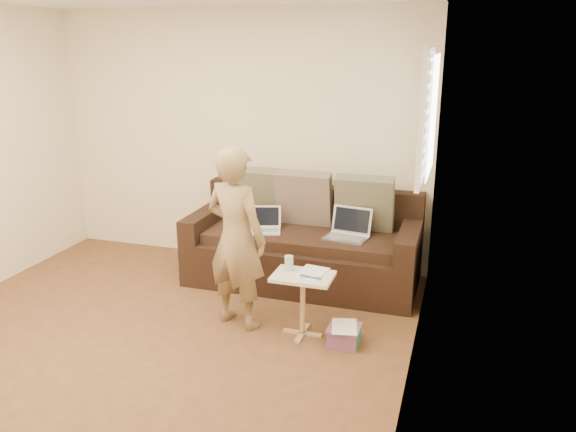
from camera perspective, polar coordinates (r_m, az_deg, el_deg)
The scene contains 16 objects.
floor at distance 4.55m, azimuth -15.49°, elevation -13.52°, with size 4.50×4.50×0.00m, color #55371F.
wall_back at distance 6.02m, azimuth -4.89°, elevation 7.66°, with size 4.00×4.00×0.00m, color beige.
wall_right at distance 3.40m, azimuth 12.34°, elevation 0.10°, with size 4.50×4.50×0.00m, color beige.
window_blinds at distance 4.79m, azimuth 13.81°, elevation 9.72°, with size 0.12×0.88×1.08m, color white, non-canonical shape.
sofa at distance 5.53m, azimuth 1.50°, elevation -2.48°, with size 2.20×0.95×0.85m, color black, non-canonical shape.
pillow_left at distance 5.82m, azimuth -3.52°, elevation 2.24°, with size 0.55×0.14×0.55m, color #53553E, non-canonical shape.
pillow_mid at distance 5.63m, azimuth 1.62°, elevation 1.75°, with size 0.55×0.14×0.55m, color brown, non-canonical shape.
pillow_right at distance 5.49m, azimuth 7.63°, elevation 1.22°, with size 0.55×0.14×0.55m, color #53553E, non-canonical shape.
laptop_silver at distance 5.32m, azimuth 5.78°, elevation -2.28°, with size 0.38×0.28×0.26m, color #B7BABC, non-canonical shape.
laptop_white at distance 5.49m, azimuth -2.43°, elevation -1.59°, with size 0.32×0.23×0.23m, color white, non-canonical shape.
person at distance 4.61m, azimuth -5.19°, elevation -2.20°, with size 0.55×0.37×1.51m, color olive.
side_table at distance 4.61m, azimuth 1.47°, elevation -8.84°, with size 0.47×0.33×0.52m, color silver, non-canonical shape.
drinking_glass at distance 4.57m, azimuth 0.09°, elevation -4.71°, with size 0.07×0.07×0.12m, color silver, non-canonical shape.
scissors at distance 4.44m, azimuth 2.26°, elevation -6.12°, with size 0.18×0.10×0.02m, color silver, non-canonical shape.
paper_on_table at distance 4.54m, azimuth 2.34°, elevation -5.66°, with size 0.21×0.30×0.00m, color white, non-canonical shape.
striped_box at distance 4.56m, azimuth 5.62°, elevation -11.74°, with size 0.25×0.25×0.15m, color #DC2191, non-canonical shape.
Camera 1 is at (2.26, -3.25, 2.26)m, focal length 35.70 mm.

